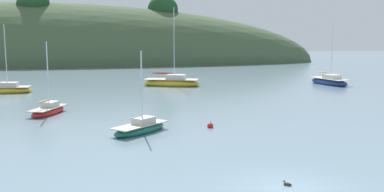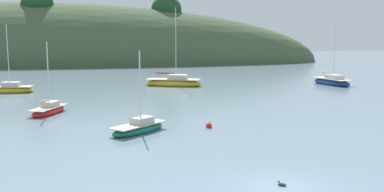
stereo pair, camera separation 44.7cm
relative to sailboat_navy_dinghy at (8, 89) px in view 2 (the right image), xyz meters
name	(u,v)px [view 2 (the right image)]	position (x,y,z in m)	size (l,w,h in m)	color
ground_plane	(283,190)	(19.05, -35.55, -0.37)	(400.00, 400.00, 0.00)	slate
far_shoreline_hill	(42,64)	(-5.87, 58.86, -0.30)	(150.00, 36.00, 33.45)	#425638
sailboat_navy_dinghy	(8,89)	(0.00, 0.00, 0.00)	(6.21, 2.62, 8.13)	gold
sailboat_black_sloop	(332,82)	(41.82, 0.83, 0.05)	(3.36, 7.30, 8.60)	navy
sailboat_white_near	(49,110)	(6.88, -15.38, -0.06)	(3.04, 4.78, 6.15)	red
sailboat_teal_outer	(139,128)	(13.88, -23.78, -0.08)	(4.34, 4.20, 5.59)	#196B56
sailboat_blue_center	(174,82)	(20.13, 3.40, 0.09)	(8.14, 5.30, 10.66)	gold
mooring_buoy_channel	(209,126)	(18.81, -23.24, -0.25)	(0.44, 0.44, 0.54)	red
duck_trailing	(282,185)	(19.21, -35.06, -0.32)	(0.37, 0.37, 0.24)	#2D2823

